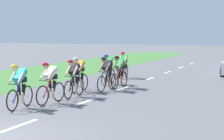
% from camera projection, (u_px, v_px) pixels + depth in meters
% --- Properties ---
extents(grass_verge, '(7.00, 60.00, 0.01)m').
position_uv_depth(grass_verge, '(43.00, 73.00, 24.88)').
color(grass_verge, '#3D7033').
rests_on(grass_verge, ground).
extents(lane_markings_centre, '(0.14, 29.60, 0.01)m').
position_uv_depth(lane_markings_centre, '(138.00, 83.00, 19.68)').
color(lane_markings_centre, white).
rests_on(lane_markings_centre, ground).
extents(cyclist_lead, '(0.45, 1.72, 1.56)m').
position_uv_depth(cyclist_lead, '(20.00, 86.00, 12.83)').
color(cyclist_lead, black).
rests_on(cyclist_lead, ground).
extents(cyclist_second, '(0.44, 1.72, 1.56)m').
position_uv_depth(cyclist_second, '(50.00, 82.00, 13.76)').
color(cyclist_second, black).
rests_on(cyclist_second, ground).
extents(cyclist_third, '(0.42, 1.72, 1.56)m').
position_uv_depth(cyclist_third, '(74.00, 78.00, 15.16)').
color(cyclist_third, black).
rests_on(cyclist_third, ground).
extents(cyclist_fourth, '(0.42, 1.72, 1.56)m').
position_uv_depth(cyclist_fourth, '(79.00, 74.00, 16.63)').
color(cyclist_fourth, black).
rests_on(cyclist_fourth, ground).
extents(cyclist_fifth, '(0.45, 1.72, 1.56)m').
position_uv_depth(cyclist_fifth, '(107.00, 73.00, 16.95)').
color(cyclist_fifth, black).
rests_on(cyclist_fifth, ground).
extents(cyclist_sixth, '(0.44, 1.72, 1.56)m').
position_uv_depth(cyclist_sixth, '(119.00, 71.00, 17.79)').
color(cyclist_sixth, black).
rests_on(cyclist_sixth, ground).
extents(cyclist_seventh, '(0.42, 1.72, 1.56)m').
position_uv_depth(cyclist_seventh, '(108.00, 69.00, 19.01)').
color(cyclist_seventh, black).
rests_on(cyclist_seventh, ground).
extents(cyclist_eighth, '(0.45, 1.72, 1.56)m').
position_uv_depth(cyclist_eighth, '(124.00, 65.00, 21.76)').
color(cyclist_eighth, black).
rests_on(cyclist_eighth, ground).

